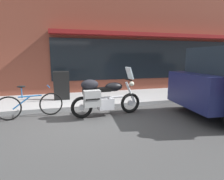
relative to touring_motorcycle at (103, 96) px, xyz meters
name	(u,v)px	position (x,y,z in m)	size (l,w,h in m)	color
ground_plane	(85,121)	(-0.57, -0.25, -0.60)	(80.00, 80.00, 0.00)	#3C3C3C
storefront_building	(197,30)	(5.72, 3.41, 2.43)	(20.57, 0.90, 6.18)	brown
touring_motorcycle	(103,96)	(0.00, 0.00, 0.00)	(2.07, 0.77, 1.38)	black
parked_bicycle	(30,105)	(-1.96, 0.42, -0.23)	(1.72, 0.51, 0.92)	black
sandwich_board_sign	(62,86)	(-1.09, 1.89, 0.05)	(0.55, 0.43, 1.04)	black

